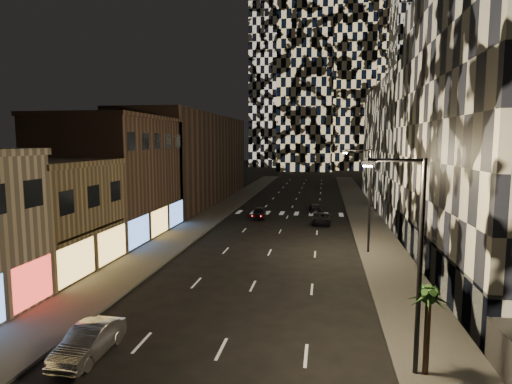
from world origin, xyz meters
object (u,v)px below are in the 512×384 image
(car_dark_oncoming, at_px, (315,208))
(palm_tree, at_px, (428,302))
(car_dark_rightlane, at_px, (322,219))
(streetlight_near, at_px, (414,251))
(streetlight_far, at_px, (367,193))
(car_silver_parked, at_px, (89,342))
(car_dark_midlane, at_px, (259,213))

(car_dark_oncoming, bearing_deg, palm_tree, 91.78)
(car_dark_rightlane, bearing_deg, car_dark_oncoming, 100.26)
(streetlight_near, xyz_separation_m, car_dark_oncoming, (-4.85, 41.31, -4.75))
(streetlight_far, height_order, car_dark_rightlane, streetlight_far)
(streetlight_far, relative_size, palm_tree, 2.40)
(car_silver_parked, bearing_deg, car_dark_rightlane, 74.13)
(car_dark_midlane, relative_size, car_dark_oncoming, 1.01)
(streetlight_far, height_order, palm_tree, streetlight_far)
(car_silver_parked, height_order, car_dark_midlane, car_silver_parked)
(car_dark_oncoming, bearing_deg, car_silver_parked, 71.71)
(streetlight_far, bearing_deg, car_silver_parked, -124.40)
(car_dark_rightlane, relative_size, palm_tree, 1.20)
(streetlight_near, xyz_separation_m, streetlight_far, (0.00, 20.00, 0.00))
(car_dark_oncoming, bearing_deg, car_dark_midlane, 33.31)
(streetlight_near, relative_size, car_dark_rightlane, 2.00)
(car_silver_parked, distance_m, car_dark_oncoming, 43.00)
(streetlight_far, distance_m, palm_tree, 20.11)
(car_silver_parked, bearing_deg, streetlight_far, 56.81)
(car_silver_parked, relative_size, palm_tree, 1.17)
(streetlight_near, distance_m, car_dark_midlane, 37.83)
(car_dark_rightlane, bearing_deg, car_dark_midlane, 164.68)
(car_silver_parked, relative_size, car_dark_oncoming, 1.06)
(streetlight_far, bearing_deg, palm_tree, -88.15)
(car_dark_midlane, bearing_deg, streetlight_near, -77.11)
(streetlight_far, xyz_separation_m, car_silver_parked, (-14.15, -20.67, -4.63))
(streetlight_far, xyz_separation_m, car_dark_midlane, (-11.85, 15.62, -4.64))
(streetlight_near, height_order, car_dark_oncoming, streetlight_near)
(car_dark_oncoming, height_order, car_dark_rightlane, car_dark_rightlane)
(streetlight_far, relative_size, car_silver_parked, 2.06)
(streetlight_near, height_order, streetlight_far, same)
(car_dark_midlane, height_order, palm_tree, palm_tree)
(car_silver_parked, bearing_deg, car_dark_midlane, 87.58)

